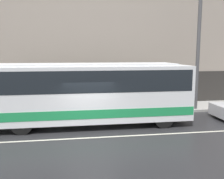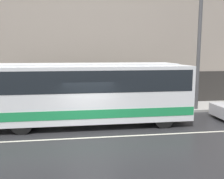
# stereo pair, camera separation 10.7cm
# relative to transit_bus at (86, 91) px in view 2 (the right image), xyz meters

# --- Properties ---
(ground_plane) EXTENTS (60.00, 60.00, 0.00)m
(ground_plane) POSITION_rel_transit_bus_xyz_m (0.05, -2.10, -1.89)
(ground_plane) COLOR #262628
(sidewalk) EXTENTS (60.00, 2.87, 0.16)m
(sidewalk) POSITION_rel_transit_bus_xyz_m (0.05, 3.34, -1.81)
(sidewalk) COLOR #A09E99
(sidewalk) RESTS_ON ground_plane
(building_facade) EXTENTS (60.00, 0.35, 10.04)m
(building_facade) POSITION_rel_transit_bus_xyz_m (0.05, 4.91, 2.95)
(building_facade) COLOR gray
(building_facade) RESTS_ON ground_plane
(lane_stripe) EXTENTS (54.00, 0.14, 0.01)m
(lane_stripe) POSITION_rel_transit_bus_xyz_m (0.05, -2.10, -1.89)
(lane_stripe) COLOR beige
(lane_stripe) RESTS_ON ground_plane
(transit_bus) EXTENTS (11.18, 2.51, 3.36)m
(transit_bus) POSITION_rel_transit_bus_xyz_m (0.00, 0.00, 0.00)
(transit_bus) COLOR white
(transit_bus) RESTS_ON ground_plane
(utility_pole_near) EXTENTS (0.24, 0.24, 8.07)m
(utility_pole_near) POSITION_rel_transit_bus_xyz_m (7.50, 2.31, 2.30)
(utility_pole_near) COLOR #4C4C4F
(utility_pole_near) RESTS_ON sidewalk
(pedestrian_waiting) EXTENTS (0.36, 0.36, 1.67)m
(pedestrian_waiting) POSITION_rel_transit_bus_xyz_m (0.12, 2.60, -0.96)
(pedestrian_waiting) COLOR navy
(pedestrian_waiting) RESTS_ON sidewalk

